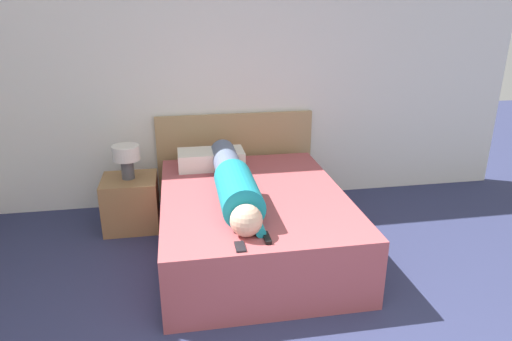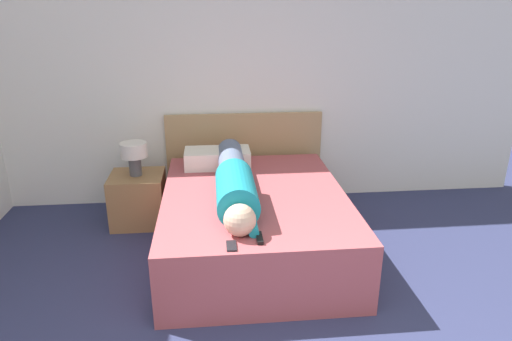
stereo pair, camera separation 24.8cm
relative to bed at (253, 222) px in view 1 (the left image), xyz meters
The scene contains 9 objects.
wall_back 1.56m from the bed, 90.57° to the left, with size 6.04×0.06×2.60m.
bed is the anchor object (origin of this frame).
headboard 1.11m from the bed, 90.00° to the left, with size 1.61×0.04×0.94m.
nightstand 1.23m from the bed, 148.84° to the left, with size 0.50×0.46×0.49m.
table_lamp 1.30m from the bed, 148.84° to the left, with size 0.24×0.24×0.31m.
person_lying 0.44m from the bed, 154.07° to the right, with size 0.30×1.62×0.30m.
pillow_near_headboard 0.82m from the bed, 112.74° to the left, with size 0.62×0.32×0.16m.
tv_remote 0.84m from the bed, 92.92° to the right, with size 0.04×0.15×0.02m.
cell_phone 0.93m from the bed, 104.90° to the right, with size 0.06×0.13×0.01m.
Camera 1 is at (-0.56, -0.76, 2.00)m, focal length 32.00 mm.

